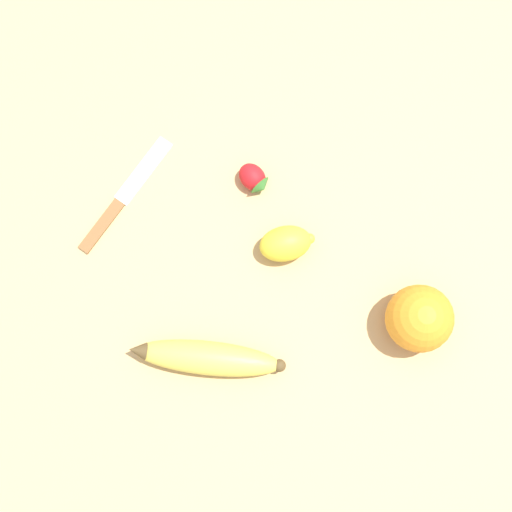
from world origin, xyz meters
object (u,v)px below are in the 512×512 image
object	(u,v)px
banana	(207,358)
orange	(419,318)
strawberry	(254,179)
lemon	(286,244)
paring_knife	(122,199)

from	to	relation	value
banana	orange	world-z (taller)	orange
strawberry	lemon	size ratio (longest dim) A/B	0.59
orange	lemon	xyz separation A→B (m)	(0.08, -0.18, -0.02)
strawberry	paring_knife	distance (m)	0.18
banana	paring_knife	size ratio (longest dim) A/B	0.94
paring_knife	lemon	bearing A→B (deg)	18.38
orange	banana	bearing A→B (deg)	-23.59
strawberry	banana	bearing A→B (deg)	-55.61
orange	strawberry	world-z (taller)	orange
orange	paring_knife	size ratio (longest dim) A/B	0.47
banana	paring_knife	distance (m)	0.25
orange	lemon	world-z (taller)	orange
orange	paring_knife	bearing A→B (deg)	-57.03
lemon	banana	bearing A→B (deg)	21.73
lemon	strawberry	bearing A→B (deg)	-98.96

